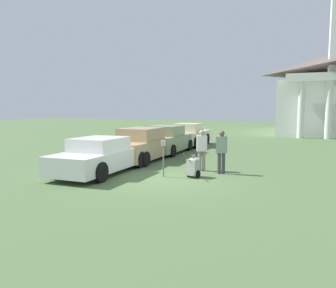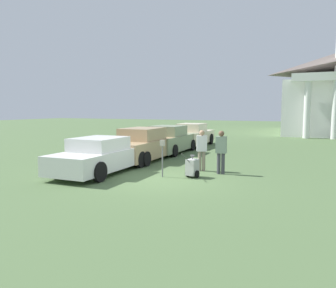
{
  "view_description": "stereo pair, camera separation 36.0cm",
  "coord_description": "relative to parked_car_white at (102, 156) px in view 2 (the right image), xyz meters",
  "views": [
    {
      "loc": [
        4.73,
        -10.75,
        2.57
      ],
      "look_at": [
        -0.59,
        1.79,
        1.1
      ],
      "focal_mm": 35.0,
      "sensor_mm": 36.0,
      "label": 1
    },
    {
      "loc": [
        5.06,
        -10.6,
        2.57
      ],
      "look_at": [
        -0.59,
        1.79,
        1.1
      ],
      "focal_mm": 35.0,
      "sensor_mm": 36.0,
      "label": 2
    }
  ],
  "objects": [
    {
      "name": "parked_car_sage",
      "position": [
        -0.0,
        6.61,
        0.05
      ],
      "size": [
        2.13,
        4.83,
        1.59
      ],
      "rotation": [
        0.0,
        0.0,
        0.02
      ],
      "color": "gray",
      "rests_on": "ground_plane"
    },
    {
      "name": "parked_car_cream",
      "position": [
        -0.0,
        10.56,
        0.05
      ],
      "size": [
        2.07,
        4.78,
        1.56
      ],
      "rotation": [
        0.0,
        0.0,
        0.02
      ],
      "color": "beige",
      "rests_on": "ground_plane"
    },
    {
      "name": "person_supervisor",
      "position": [
        4.47,
        1.69,
        0.3
      ],
      "size": [
        0.44,
        0.27,
        1.72
      ],
      "rotation": [
        0.0,
        0.0,
        3.26
      ],
      "color": "#3F3F47",
      "rests_on": "ground_plane"
    },
    {
      "name": "person_worker",
      "position": [
        3.57,
        1.99,
        0.29
      ],
      "size": [
        0.47,
        0.37,
        1.69
      ],
      "rotation": [
        0.0,
        0.0,
        3.55
      ],
      "color": "gray",
      "rests_on": "ground_plane"
    },
    {
      "name": "parked_car_tan",
      "position": [
        0.0,
        3.57,
        0.07
      ],
      "size": [
        2.1,
        5.27,
        1.62
      ],
      "rotation": [
        0.0,
        0.0,
        0.02
      ],
      "color": "tan",
      "rests_on": "ground_plane"
    },
    {
      "name": "parking_meter",
      "position": [
        2.61,
        0.23,
        0.3
      ],
      "size": [
        0.18,
        0.09,
        1.4
      ],
      "color": "slate",
      "rests_on": "ground_plane"
    },
    {
      "name": "ground_plane",
      "position": [
        2.8,
        -0.17,
        -0.68
      ],
      "size": [
        120.0,
        120.0,
        0.0
      ],
      "primitive_type": "plane",
      "color": "#4C663D"
    },
    {
      "name": "equipment_cart",
      "position": [
        3.66,
        0.64,
        -0.29
      ],
      "size": [
        0.51,
        1.0,
        1.0
      ],
      "rotation": [
        0.0,
        0.0,
        -0.17
      ],
      "color": "#B2B2AD",
      "rests_on": "ground_plane"
    },
    {
      "name": "parked_car_white",
      "position": [
        0.0,
        0.0,
        0.0
      ],
      "size": [
        2.14,
        4.98,
        1.44
      ],
      "rotation": [
        0.0,
        0.0,
        0.02
      ],
      "color": "silver",
      "rests_on": "ground_plane"
    }
  ]
}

